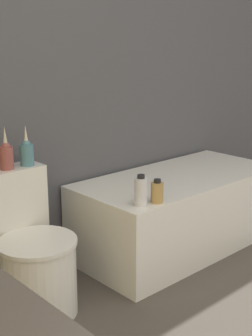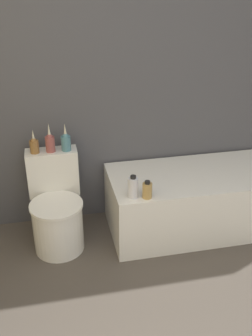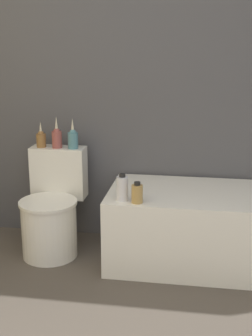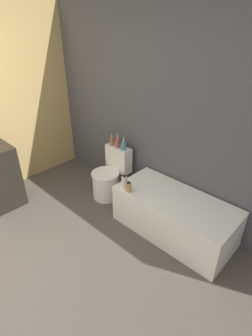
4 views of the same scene
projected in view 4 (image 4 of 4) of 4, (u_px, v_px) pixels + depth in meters
wall_back_tiled at (144, 108)px, 3.34m from camera, size 6.40×0.06×2.60m
bathtub at (174, 215)px, 3.13m from camera, size 1.42×0.67×0.50m
toilet at (110, 177)px, 3.79m from camera, size 0.40×0.55×0.72m
vase_gold at (112, 141)px, 3.73m from camera, size 0.07×0.07×0.18m
vase_silver at (118, 142)px, 3.66m from camera, size 0.07×0.07×0.23m
vase_bronze at (124, 145)px, 3.59m from camera, size 0.07×0.07×0.22m
shampoo_bottle_tall at (124, 182)px, 3.17m from camera, size 0.07×0.07×0.17m
shampoo_bottle_short at (129, 187)px, 3.10m from camera, size 0.07×0.07×0.13m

